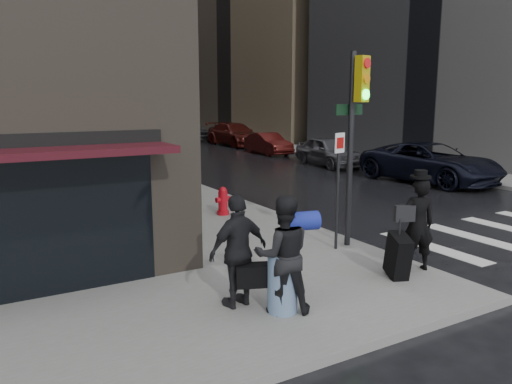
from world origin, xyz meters
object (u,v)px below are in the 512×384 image
Objects in this scene: parked_car_4 at (192,131)px; traffic_light at (354,123)px; parked_car_2 at (268,144)px; man_overcoat at (414,229)px; parked_car_0 at (431,163)px; parked_car_1 at (329,151)px; man_jeans at (282,255)px; man_greycoat at (238,251)px; parked_car_3 at (235,134)px; fire_hydrant at (223,202)px.

traffic_light is at bearing -108.85° from parked_car_4.
man_overcoat is at bearing -111.92° from parked_car_2.
parked_car_0 is 1.33× the size of parked_car_1.
parked_car_4 reaches higher than parked_car_2.
man_jeans reaches higher than parked_car_4.
parked_car_2 is (9.11, 20.25, -0.32)m from man_overcoat.
man_jeans is at bearing -118.67° from parked_car_2.
man_greycoat is 0.40× the size of parked_car_4.
parked_car_4 is at bearing -82.75° from man_overcoat.
parked_car_2 is 6.33m from parked_car_3.
parked_car_3 is 6.31m from parked_car_4.
parked_car_3 is (9.97, 24.60, -2.10)m from traffic_light.
parked_car_0 reaches higher than fire_hydrant.
parked_car_2 is 12.52m from parked_car_4.
man_greycoat is at bearing -114.14° from fire_hydrant.
man_jeans is at bearing 122.96° from man_greycoat.
traffic_light reaches higher than parked_car_4.
man_greycoat is at bearing -170.62° from traffic_light.
parked_car_1 is (10.02, 7.79, 0.25)m from fire_hydrant.
man_greycoat is 0.45× the size of parked_car_2.
fire_hydrant is 12.69m from parked_car_1.
fire_hydrant is 0.20× the size of parked_car_2.
parked_car_2 is at bearing 94.47° from parked_car_1.
man_overcoat is 22.20m from parked_car_2.
parked_car_4 reaches higher than parked_car_1.
man_greycoat is 0.31× the size of parked_car_0.
man_overcoat reaches higher than parked_car_3.
parked_car_2 is at bearing 86.65° from parked_car_0.
man_greycoat is at bearing -119.57° from parked_car_3.
parked_car_2 is (12.33, 20.55, -0.41)m from man_jeans.
parked_car_3 is (1.05, 12.52, 0.07)m from parked_car_1.
traffic_light is 32.26m from parked_car_4.
man_jeans is 0.31× the size of parked_car_0.
man_overcoat is 34.04m from parked_car_4.
parked_car_4 is (9.17, 30.86, -2.16)m from traffic_light.
man_jeans is (-3.23, -0.30, 0.09)m from man_overcoat.
man_overcoat is 2.73m from traffic_light.
man_overcoat is 12.19m from parked_car_0.
traffic_light is 26.62m from parked_car_3.
parked_car_0 is 1.30× the size of parked_car_4.
traffic_light is (0.07, 1.91, 1.95)m from man_overcoat.
man_greycoat reaches higher than parked_car_4.
traffic_light reaches higher than fire_hydrant.
parked_car_2 reaches higher than fire_hydrant.
parked_car_1 is at bearing -140.29° from man_greycoat.
man_jeans is at bearing -108.62° from fire_hydrant.
man_jeans reaches higher than parked_car_3.
parked_car_4 is (9.24, 32.76, -0.21)m from man_overcoat.
parked_car_3 is at bearing -94.24° from man_jeans.
parked_car_1 is (8.91, 12.08, -2.18)m from traffic_light.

